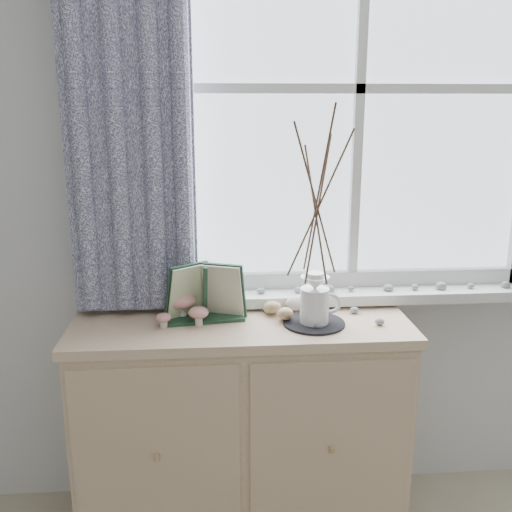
# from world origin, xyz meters

# --- Properties ---
(sideboard) EXTENTS (1.20, 0.45, 0.85)m
(sideboard) POSITION_xyz_m (-0.15, 1.75, 0.43)
(sideboard) COLOR beige
(sideboard) RESTS_ON ground
(botanical_book) EXTENTS (0.32, 0.17, 0.22)m
(botanical_book) POSITION_xyz_m (-0.27, 1.74, 0.96)
(botanical_book) COLOR #1D3C29
(botanical_book) RESTS_ON sideboard
(toadstool_cluster) EXTENTS (0.18, 0.16, 0.10)m
(toadstool_cluster) POSITION_xyz_m (-0.35, 1.77, 0.91)
(toadstool_cluster) COLOR silver
(toadstool_cluster) RESTS_ON sideboard
(wooden_eggs) EXTENTS (0.10, 0.12, 0.07)m
(wooden_eggs) POSITION_xyz_m (-0.01, 1.77, 0.88)
(wooden_eggs) COLOR tan
(wooden_eggs) RESTS_ON sideboard
(songbird_figurine) EXTENTS (0.13, 0.08, 0.07)m
(songbird_figurine) POSITION_xyz_m (0.06, 1.84, 0.88)
(songbird_figurine) COLOR beige
(songbird_figurine) RESTS_ON sideboard
(crocheted_doily) EXTENTS (0.22, 0.22, 0.01)m
(crocheted_doily) POSITION_xyz_m (0.10, 1.70, 0.85)
(crocheted_doily) COLOR black
(crocheted_doily) RESTS_ON sideboard
(twig_pitcher) EXTENTS (0.31, 0.31, 0.76)m
(twig_pitcher) POSITION_xyz_m (0.10, 1.70, 1.29)
(twig_pitcher) COLOR white
(twig_pitcher) RESTS_ON crocheted_doily
(sideboard_pebbles) EXTENTS (0.33, 0.23, 0.02)m
(sideboard_pebbles) POSITION_xyz_m (0.18, 1.76, 0.86)
(sideboard_pebbles) COLOR gray
(sideboard_pebbles) RESTS_ON sideboard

